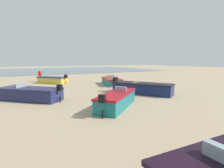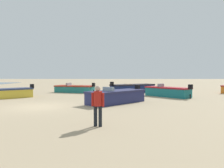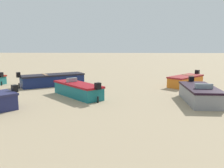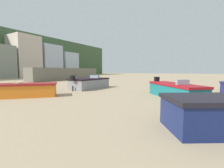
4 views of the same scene
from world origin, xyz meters
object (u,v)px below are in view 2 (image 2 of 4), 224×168
object	(u,v)px
boat_yellow_0	(9,93)
boat_navy_2	(133,88)
boat_teal_3	(167,92)
boat_navy_4	(116,97)
boat_teal_1	(75,89)
beach_walker_distant	(98,103)

from	to	relation	value
boat_yellow_0	boat_navy_2	xyz separation A→B (m)	(-5.51, 11.10, 0.06)
boat_teal_3	boat_navy_4	world-z (taller)	boat_navy_4
boat_navy_4	boat_teal_1	bearing A→B (deg)	-19.63
boat_teal_1	boat_teal_3	distance (m)	10.46
boat_navy_2	boat_teal_3	world-z (taller)	boat_navy_2
boat_yellow_0	boat_navy_4	size ratio (longest dim) A/B	0.84
boat_teal_1	boat_navy_2	size ratio (longest dim) A/B	0.91
boat_yellow_0	beach_walker_distant	bearing A→B (deg)	177.78
boat_navy_2	boat_navy_4	bearing A→B (deg)	-44.08
boat_yellow_0	boat_navy_2	bearing A→B (deg)	-105.16
beach_walker_distant	boat_navy_4	bearing A→B (deg)	-82.56
boat_navy_2	beach_walker_distant	bearing A→B (deg)	-41.52
beach_walker_distant	boat_teal_1	bearing A→B (deg)	-62.99
boat_teal_1	boat_navy_4	xyz separation A→B (m)	(9.23, 4.66, 0.06)
boat_teal_1	beach_walker_distant	size ratio (longest dim) A/B	2.91
boat_yellow_0	boat_navy_4	xyz separation A→B (m)	(3.23, 9.26, 0.04)
boat_navy_4	beach_walker_distant	world-z (taller)	beach_walker_distant
boat_navy_2	boat_teal_3	xyz separation A→B (m)	(4.17, 2.86, -0.03)
boat_navy_2	boat_navy_4	xyz separation A→B (m)	(8.73, -1.84, -0.02)
beach_walker_distant	boat_navy_2	bearing A→B (deg)	-85.74
boat_navy_2	boat_navy_4	world-z (taller)	boat_navy_2
boat_yellow_0	boat_teal_3	size ratio (longest dim) A/B	0.92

